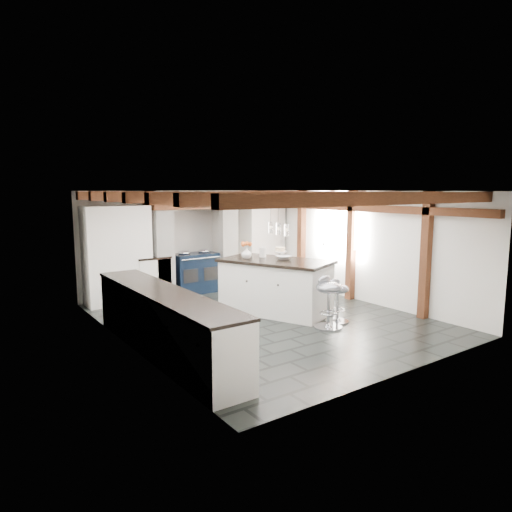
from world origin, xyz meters
TOP-DOWN VIEW (x-y plane):
  - ground at (0.00, 0.00)m, footprint 6.00×6.00m
  - room_shell at (-0.61, 1.42)m, footprint 6.00×6.03m
  - range_cooker at (0.00, 2.68)m, footprint 1.00×0.63m
  - kitchen_island at (0.45, 0.26)m, footprint 1.80×2.31m
  - bar_stool_near at (0.94, -0.89)m, footprint 0.41×0.41m
  - bar_stool_far at (0.56, -1.05)m, footprint 0.48×0.48m

SIDE VIEW (x-z plane):
  - ground at x=0.00m, z-range 0.00..0.00m
  - range_cooker at x=0.00m, z-range -0.03..0.96m
  - bar_stool_near at x=0.94m, z-range 0.09..0.86m
  - kitchen_island at x=0.45m, z-range -0.16..1.20m
  - bar_stool_far at x=0.56m, z-range 0.11..1.00m
  - room_shell at x=-0.61m, z-range -1.93..4.07m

